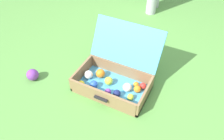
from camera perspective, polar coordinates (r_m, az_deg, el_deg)
ground_plane at (r=1.78m, az=2.73°, el=-5.81°), size 16.00×16.00×0.00m
open_suitcase at (r=1.77m, az=0.80°, el=-1.29°), size 0.58×0.54×0.44m
stray_ball_on_grass at (r=1.96m, az=-19.92°, el=-1.16°), size 0.10×0.10×0.10m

